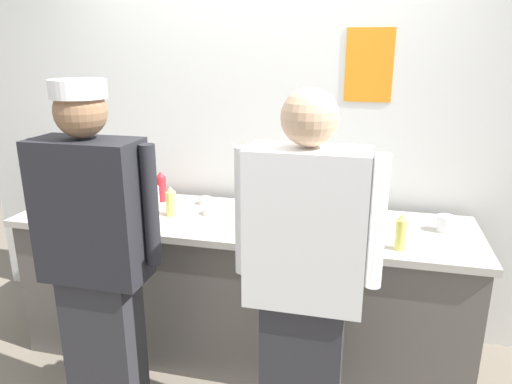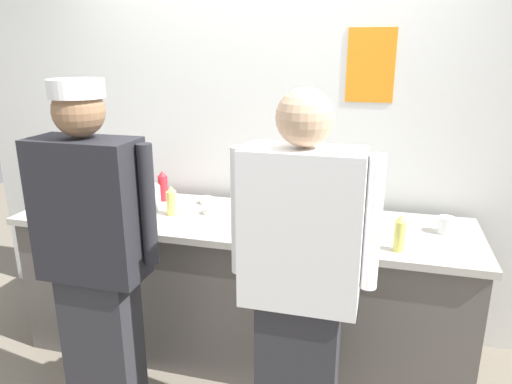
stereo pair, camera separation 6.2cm
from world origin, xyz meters
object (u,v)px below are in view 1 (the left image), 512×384
(sheet_tray, at_px, (345,225))
(squeeze_bottle_secondary, at_px, (401,232))
(chef_near_left, at_px, (96,257))
(mixing_bowl_steel, at_px, (135,199))
(ramekin_yellow_sauce, at_px, (205,200))
(squeeze_bottle_primary, at_px, (171,202))
(chef_center, at_px, (304,283))
(deli_cup, at_px, (445,223))
(ramekin_orange_sauce, at_px, (95,202))
(plate_stack_front, at_px, (270,221))
(squeeze_bottle_spare, at_px, (161,187))
(ramekin_green_sauce, at_px, (209,211))
(ramekin_red_sauce, at_px, (148,217))

(sheet_tray, relative_size, squeeze_bottle_secondary, 2.33)
(chef_near_left, relative_size, mixing_bowl_steel, 5.78)
(squeeze_bottle_secondary, height_order, ramekin_yellow_sauce, squeeze_bottle_secondary)
(squeeze_bottle_primary, height_order, ramekin_yellow_sauce, squeeze_bottle_primary)
(chef_center, relative_size, deli_cup, 18.91)
(chef_center, bearing_deg, sheet_tray, 80.64)
(chef_center, distance_m, squeeze_bottle_secondary, 0.65)
(mixing_bowl_steel, distance_m, ramekin_yellow_sauce, 0.44)
(chef_near_left, height_order, sheet_tray, chef_near_left)
(sheet_tray, height_order, ramekin_orange_sauce, ramekin_orange_sauce)
(plate_stack_front, xyz_separation_m, squeeze_bottle_spare, (-0.80, 0.30, 0.06))
(mixing_bowl_steel, bearing_deg, squeeze_bottle_primary, -12.00)
(ramekin_orange_sauce, bearing_deg, ramekin_green_sauce, 1.22)
(squeeze_bottle_secondary, height_order, ramekin_red_sauce, squeeze_bottle_secondary)
(squeeze_bottle_secondary, relative_size, squeeze_bottle_spare, 0.95)
(mixing_bowl_steel, height_order, ramekin_yellow_sauce, mixing_bowl_steel)
(chef_near_left, xyz_separation_m, ramekin_red_sauce, (-0.02, 0.58, -0.01))
(squeeze_bottle_secondary, bearing_deg, ramekin_yellow_sauce, 159.43)
(ramekin_yellow_sauce, xyz_separation_m, ramekin_red_sauce, (-0.22, -0.39, 0.00))
(squeeze_bottle_secondary, xyz_separation_m, ramekin_green_sauce, (-1.11, 0.27, -0.07))
(sheet_tray, bearing_deg, ramekin_green_sauce, 178.39)
(plate_stack_front, height_order, mixing_bowl_steel, mixing_bowl_steel)
(ramekin_green_sauce, bearing_deg, plate_stack_front, -16.96)
(squeeze_bottle_secondary, bearing_deg, ramekin_orange_sauce, 172.27)
(ramekin_green_sauce, bearing_deg, squeeze_bottle_primary, -159.80)
(ramekin_orange_sauce, bearing_deg, mixing_bowl_steel, -1.06)
(ramekin_yellow_sauce, relative_size, deli_cup, 0.88)
(squeeze_bottle_spare, bearing_deg, chef_near_left, -83.80)
(squeeze_bottle_primary, relative_size, ramekin_orange_sauce, 1.92)
(ramekin_red_sauce, bearing_deg, ramekin_green_sauce, 34.21)
(ramekin_red_sauce, bearing_deg, chef_center, -29.30)
(mixing_bowl_steel, relative_size, deli_cup, 3.30)
(deli_cup, bearing_deg, chef_near_left, -153.26)
(ramekin_green_sauce, distance_m, deli_cup, 1.36)
(sheet_tray, relative_size, ramekin_yellow_sauce, 5.50)
(squeeze_bottle_spare, distance_m, ramekin_yellow_sauce, 0.31)
(mixing_bowl_steel, distance_m, sheet_tray, 1.30)
(squeeze_bottle_primary, height_order, ramekin_orange_sauce, squeeze_bottle_primary)
(sheet_tray, relative_size, squeeze_bottle_spare, 2.21)
(chef_near_left, xyz_separation_m, squeeze_bottle_primary, (0.07, 0.71, 0.05))
(chef_center, relative_size, mixing_bowl_steel, 5.73)
(sheet_tray, bearing_deg, ramekin_yellow_sauce, 167.61)
(chef_near_left, height_order, mixing_bowl_steel, chef_near_left)
(sheet_tray, relative_size, deli_cup, 4.86)
(ramekin_orange_sauce, bearing_deg, ramekin_red_sauce, -22.31)
(deli_cup, bearing_deg, sheet_tray, -172.92)
(chef_center, relative_size, ramekin_orange_sauce, 18.18)
(plate_stack_front, distance_m, ramekin_yellow_sauce, 0.58)
(ramekin_orange_sauce, height_order, deli_cup, deli_cup)
(squeeze_bottle_spare, bearing_deg, chef_center, -40.93)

